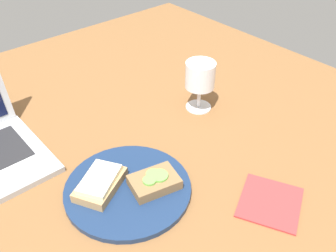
{
  "coord_description": "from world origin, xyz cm",
  "views": [
    {
      "loc": [
        -34.29,
        -49.8,
        57.42
      ],
      "look_at": [
        8.34,
        -0.56,
        8.0
      ],
      "focal_mm": 40.0,
      "sensor_mm": 36.0,
      "label": 1
    }
  ],
  "objects": [
    {
      "name": "napkin",
      "position": [
        11.46,
        -26.48,
        3.2
      ],
      "size": [
        15.48,
        15.16,
        0.4
      ],
      "primitive_type": "cube",
      "rotation": [
        0.0,
        0.0,
        0.46
      ],
      "color": "#B23333",
      "rests_on": "wooden_table"
    },
    {
      "name": "sandwich_with_cheese",
      "position": [
        -11.13,
        -3.14,
        5.46
      ],
      "size": [
        12.43,
        10.83,
        2.86
      ],
      "color": "#A88456",
      "rests_on": "plate"
    },
    {
      "name": "wooden_table",
      "position": [
        0.0,
        0.0,
        1.5
      ],
      "size": [
        140.0,
        140.0,
        3.0
      ],
      "primitive_type": "cube",
      "color": "brown",
      "rests_on": "ground"
    },
    {
      "name": "wine_glass",
      "position": [
        23.73,
        5.25,
        11.95
      ],
      "size": [
        7.35,
        7.35,
        12.83
      ],
      "color": "white",
      "rests_on": "wooden_table"
    },
    {
      "name": "sandwich_with_cucumber",
      "position": [
        -2.95,
        -9.56,
        5.3
      ],
      "size": [
        10.39,
        8.37,
        2.62
      ],
      "color": "brown",
      "rests_on": "plate"
    },
    {
      "name": "plate",
      "position": [
        -7.05,
        -6.36,
        3.57
      ],
      "size": [
        24.72,
        24.72,
        1.13
      ],
      "primitive_type": "cylinder",
      "color": "navy",
      "rests_on": "wooden_table"
    }
  ]
}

